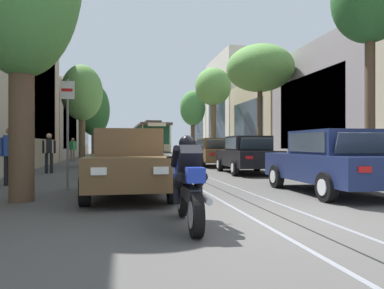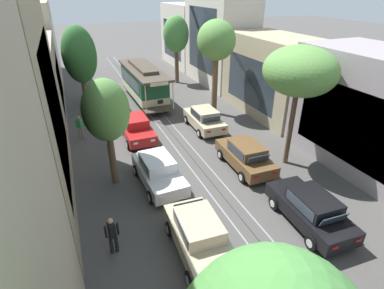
{
  "view_description": "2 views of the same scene",
  "coord_description": "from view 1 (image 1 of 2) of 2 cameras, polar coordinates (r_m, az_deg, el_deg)",
  "views": [
    {
      "loc": [
        -2.66,
        -5.63,
        1.23
      ],
      "look_at": [
        0.75,
        12.18,
        1.23
      ],
      "focal_mm": 34.67,
      "sensor_mm": 36.0,
      "label": 1
    },
    {
      "loc": [
        -6.14,
        1.62,
        9.43
      ],
      "look_at": [
        0.0,
        16.73,
        0.96
      ],
      "focal_mm": 28.45,
      "sensor_mm": 36.0,
      "label": 2
    }
  ],
  "objects": [
    {
      "name": "ground_plane",
      "position": [
        24.79,
        -4.68,
        -2.84
      ],
      "size": [
        160.0,
        160.0,
        0.0
      ],
      "primitive_type": "plane",
      "color": "#4C4947"
    },
    {
      "name": "trolley_track_rails",
      "position": [
        27.52,
        -5.29,
        -2.54
      ],
      "size": [
        1.14,
        55.46,
        0.01
      ],
      "color": "gray",
      "rests_on": "ground"
    },
    {
      "name": "building_facade_left",
      "position": [
        25.39,
        -26.28,
        7.7
      ],
      "size": [
        5.59,
        47.16,
        10.88
      ],
      "color": "#BCAD93",
      "rests_on": "ground"
    },
    {
      "name": "building_facade_right",
      "position": [
        28.74,
        14.19,
        6.3
      ],
      "size": [
        5.7,
        47.16,
        10.85
      ],
      "color": "#BCAD93",
      "rests_on": "ground"
    },
    {
      "name": "parked_car_brown_near_left",
      "position": [
        9.02,
        -9.73,
        -2.72
      ],
      "size": [
        2.02,
        4.37,
        1.58
      ],
      "color": "brown",
      "rests_on": "ground"
    },
    {
      "name": "parked_car_beige_second_left",
      "position": [
        15.34,
        -10.36,
        -1.6
      ],
      "size": [
        2.14,
        4.42,
        1.58
      ],
      "color": "#C1B28E",
      "rests_on": "ground"
    },
    {
      "name": "parked_car_white_mid_left",
      "position": [
        20.51,
        -10.89,
        -1.19
      ],
      "size": [
        2.12,
        4.41,
        1.58
      ],
      "color": "silver",
      "rests_on": "ground"
    },
    {
      "name": "parked_car_red_fourth_left",
      "position": [
        26.4,
        -10.5,
        -0.93
      ],
      "size": [
        2.01,
        4.36,
        1.58
      ],
      "color": "red",
      "rests_on": "ground"
    },
    {
      "name": "parked_car_navy_near_right",
      "position": [
        9.93,
        20.65,
        -2.47
      ],
      "size": [
        2.04,
        4.38,
        1.58
      ],
      "color": "#19234C",
      "rests_on": "ground"
    },
    {
      "name": "parked_car_black_second_right",
      "position": [
        15.93,
        8.49,
        -1.54
      ],
      "size": [
        2.14,
        4.42,
        1.58
      ],
      "color": "black",
      "rests_on": "ground"
    },
    {
      "name": "parked_car_brown_mid_right",
      "position": [
        20.85,
        3.35,
        -1.17
      ],
      "size": [
        2.07,
        4.39,
        1.58
      ],
      "color": "brown",
      "rests_on": "ground"
    },
    {
      "name": "parked_car_beige_fourth_right",
      "position": [
        26.63,
        0.32,
        -0.92
      ],
      "size": [
        2.06,
        4.39,
        1.58
      ],
      "color": "#C1B28E",
      "rests_on": "ground"
    },
    {
      "name": "street_tree_kerb_left_second",
      "position": [
        21.86,
        -16.56,
        7.51
      ],
      "size": [
        2.29,
        2.41,
        5.7
      ],
      "color": "brown",
      "rests_on": "ground"
    },
    {
      "name": "street_tree_kerb_left_mid",
      "position": [
        35.07,
        -14.82,
        5.07
      ],
      "size": [
        2.81,
        2.38,
        6.77
      ],
      "color": "brown",
      "rests_on": "ground"
    },
    {
      "name": "street_tree_kerb_right_near",
      "position": [
        13.04,
        25.72,
        19.43
      ],
      "size": [
        2.2,
        2.37,
        7.02
      ],
      "color": "brown",
      "rests_on": "ground"
    },
    {
      "name": "street_tree_kerb_right_second",
      "position": [
        21.67,
        10.4,
        11.37
      ],
      "size": [
        3.76,
        4.1,
        6.84
      ],
      "color": "brown",
      "rests_on": "ground"
    },
    {
      "name": "street_tree_kerb_right_mid",
      "position": [
        29.97,
        3.27,
        8.66
      ],
      "size": [
        2.87,
        3.15,
        7.37
      ],
      "color": "brown",
      "rests_on": "ground"
    },
    {
      "name": "street_tree_kerb_right_fourth",
      "position": [
        39.46,
        0.11,
        5.48
      ],
      "size": [
        2.7,
        2.24,
        6.93
      ],
      "color": "brown",
      "rests_on": "ground"
    },
    {
      "name": "cable_car_trolley",
      "position": [
        34.19,
        -6.38,
        0.73
      ],
      "size": [
        2.78,
        9.17,
        3.28
      ],
      "color": "#1E5B38",
      "rests_on": "ground"
    },
    {
      "name": "motorcycle_with_rider",
      "position": [
        5.6,
        -0.55,
        -5.94
      ],
      "size": [
        0.56,
        1.99,
        1.37
      ],
      "color": "black",
      "rests_on": "ground"
    },
    {
      "name": "pedestrian_on_left_pavement",
      "position": [
        12.33,
        -26.21,
        -1.13
      ],
      "size": [
        0.55,
        0.33,
        1.74
      ],
      "color": "black",
      "rests_on": "ground"
    },
    {
      "name": "pedestrian_on_right_pavement",
      "position": [
        27.99,
        -17.87,
        -0.54
      ],
      "size": [
        0.55,
        0.41,
        1.7
      ],
      "color": "slate",
      "rests_on": "ground"
    },
    {
      "name": "pedestrian_crossing_far",
      "position": [
        16.88,
        -21.14,
        -0.9
      ],
      "size": [
        0.55,
        0.4,
        1.7
      ],
      "color": "black",
      "rests_on": "ground"
    },
    {
      "name": "street_sign_post",
      "position": [
        10.45,
        -18.59,
        3.35
      ],
      "size": [
        0.36,
        0.07,
        2.98
      ],
      "color": "slate",
      "rests_on": "ground"
    }
  ]
}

